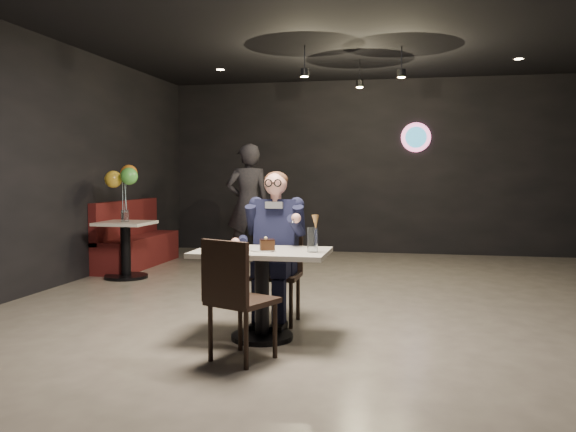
% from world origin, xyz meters
% --- Properties ---
extents(floor, '(9.00, 9.00, 0.00)m').
position_xyz_m(floor, '(0.00, 0.00, 0.00)').
color(floor, gray).
rests_on(floor, ground).
extents(wall_sign, '(0.50, 0.06, 0.50)m').
position_xyz_m(wall_sign, '(0.80, 4.47, 2.00)').
color(wall_sign, pink).
rests_on(wall_sign, floor).
extents(pendant_lights, '(1.40, 1.20, 0.36)m').
position_xyz_m(pendant_lights, '(0.00, 2.00, 2.88)').
color(pendant_lights, black).
rests_on(pendant_lights, floor).
extents(main_table, '(1.10, 0.70, 0.75)m').
position_xyz_m(main_table, '(-0.46, -1.32, 0.38)').
color(main_table, white).
rests_on(main_table, floor).
extents(chair_far, '(0.42, 0.46, 0.92)m').
position_xyz_m(chair_far, '(-0.46, -0.77, 0.46)').
color(chair_far, black).
rests_on(chair_far, floor).
extents(chair_near, '(0.57, 0.59, 0.92)m').
position_xyz_m(chair_near, '(-0.46, -1.90, 0.46)').
color(chair_near, black).
rests_on(chair_near, floor).
extents(seated_man, '(0.60, 0.80, 1.44)m').
position_xyz_m(seated_man, '(-0.46, -0.77, 0.72)').
color(seated_man, black).
rests_on(seated_man, floor).
extents(dessert_plate, '(0.22, 0.22, 0.01)m').
position_xyz_m(dessert_plate, '(-0.44, -1.37, 0.76)').
color(dessert_plate, white).
rests_on(dessert_plate, main_table).
extents(cake_slice, '(0.14, 0.13, 0.08)m').
position_xyz_m(cake_slice, '(-0.39, -1.40, 0.80)').
color(cake_slice, black).
rests_on(cake_slice, dessert_plate).
extents(mint_leaf, '(0.06, 0.04, 0.01)m').
position_xyz_m(mint_leaf, '(-0.40, -1.43, 0.84)').
color(mint_leaf, '#2E7D29').
rests_on(mint_leaf, cake_slice).
extents(sundae_glass, '(0.09, 0.09, 0.20)m').
position_xyz_m(sundae_glass, '(-0.02, -1.36, 0.85)').
color(sundae_glass, silver).
rests_on(sundae_glass, main_table).
extents(wafer_cone, '(0.07, 0.07, 0.12)m').
position_xyz_m(wafer_cone, '(0.00, -1.37, 0.99)').
color(wafer_cone, '#B28249').
rests_on(wafer_cone, sundae_glass).
extents(booth_bench, '(0.49, 1.97, 0.98)m').
position_xyz_m(booth_bench, '(-3.25, 2.21, 0.49)').
color(booth_bench, '#4E1013').
rests_on(booth_bench, floor).
extents(side_table, '(0.66, 0.66, 0.82)m').
position_xyz_m(side_table, '(-2.95, 1.21, 0.41)').
color(side_table, white).
rests_on(side_table, floor).
extents(balloon_vase, '(0.10, 0.10, 0.16)m').
position_xyz_m(balloon_vase, '(-2.95, 1.21, 0.83)').
color(balloon_vase, silver).
rests_on(balloon_vase, side_table).
extents(balloon_bunch, '(0.41, 0.41, 0.67)m').
position_xyz_m(balloon_bunch, '(-2.95, 1.21, 1.24)').
color(balloon_bunch, gold).
rests_on(balloon_bunch, balloon_vase).
extents(passerby, '(0.79, 0.69, 1.83)m').
position_xyz_m(passerby, '(-1.72, 2.82, 0.92)').
color(passerby, black).
rests_on(passerby, floor).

